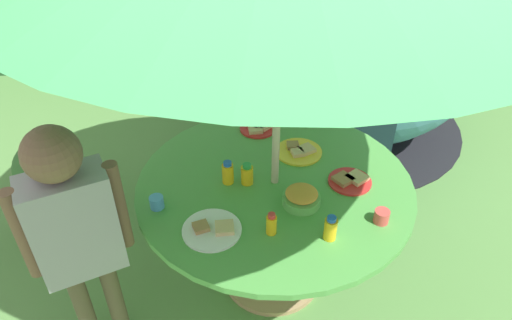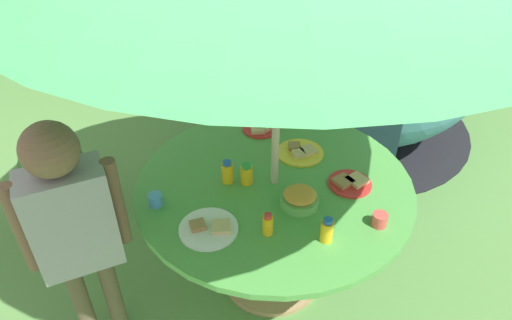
{
  "view_description": "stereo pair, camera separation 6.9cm",
  "coord_description": "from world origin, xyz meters",
  "px_view_note": "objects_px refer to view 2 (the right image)",
  "views": [
    {
      "loc": [
        -0.21,
        -1.77,
        2.16
      ],
      "look_at": [
        -0.09,
        0.06,
        0.79
      ],
      "focal_mm": 32.97,
      "sensor_mm": 36.0,
      "label": 1
    },
    {
      "loc": [
        -0.14,
        -1.77,
        2.16
      ],
      "look_at": [
        -0.09,
        0.06,
        0.79
      ],
      "focal_mm": 32.97,
      "sensor_mm": 36.0,
      "label": 2
    }
  ],
  "objects_px": {
    "juice_bottle_center_front": "(247,174)",
    "juice_bottle_mid_left": "(327,230)",
    "garden_table": "(274,203)",
    "child_in_grey_shirt": "(72,220)",
    "juice_bottle_near_right": "(227,172)",
    "dome_tent": "(361,50)",
    "plate_center_back": "(261,128)",
    "wooden_chair": "(319,90)",
    "plate_front_edge": "(300,152)",
    "cup_near": "(155,200)",
    "plate_far_right": "(209,228)",
    "plate_far_left": "(350,182)",
    "snack_bowl": "(300,198)",
    "child_in_white_shirt": "(292,90)",
    "cup_far": "(380,220)",
    "juice_bottle_near_left": "(268,224)",
    "potted_plant": "(56,177)"
  },
  "relations": [
    {
      "from": "plate_front_edge",
      "to": "juice_bottle_near_right",
      "type": "distance_m",
      "value": 0.44
    },
    {
      "from": "garden_table",
      "to": "juice_bottle_near_left",
      "type": "height_order",
      "value": "juice_bottle_near_left"
    },
    {
      "from": "plate_far_right",
      "to": "cup_far",
      "type": "distance_m",
      "value": 0.74
    },
    {
      "from": "cup_near",
      "to": "garden_table",
      "type": "bearing_deg",
      "value": 14.91
    },
    {
      "from": "plate_far_right",
      "to": "plate_far_left",
      "type": "distance_m",
      "value": 0.73
    },
    {
      "from": "juice_bottle_center_front",
      "to": "snack_bowl",
      "type": "bearing_deg",
      "value": -34.74
    },
    {
      "from": "plate_far_right",
      "to": "plate_far_left",
      "type": "xyz_separation_m",
      "value": [
        0.67,
        0.29,
        0.0
      ]
    },
    {
      "from": "garden_table",
      "to": "child_in_white_shirt",
      "type": "bearing_deg",
      "value": 79.28
    },
    {
      "from": "child_in_grey_shirt",
      "to": "juice_bottle_near_right",
      "type": "relative_size",
      "value": 10.51
    },
    {
      "from": "dome_tent",
      "to": "plate_front_edge",
      "type": "relative_size",
      "value": 9.38
    },
    {
      "from": "wooden_chair",
      "to": "cup_near",
      "type": "distance_m",
      "value": 1.67
    },
    {
      "from": "child_in_white_shirt",
      "to": "juice_bottle_near_left",
      "type": "bearing_deg",
      "value": 0.66
    },
    {
      "from": "juice_bottle_mid_left",
      "to": "plate_front_edge",
      "type": "bearing_deg",
      "value": 93.72
    },
    {
      "from": "wooden_chair",
      "to": "cup_far",
      "type": "height_order",
      "value": "wooden_chair"
    },
    {
      "from": "plate_far_left",
      "to": "juice_bottle_mid_left",
      "type": "distance_m",
      "value": 0.4
    },
    {
      "from": "dome_tent",
      "to": "plate_far_left",
      "type": "xyz_separation_m",
      "value": [
        -0.4,
        -1.64,
        0.04
      ]
    },
    {
      "from": "juice_bottle_center_front",
      "to": "juice_bottle_mid_left",
      "type": "distance_m",
      "value": 0.51
    },
    {
      "from": "garden_table",
      "to": "plate_front_edge",
      "type": "bearing_deg",
      "value": 56.56
    },
    {
      "from": "garden_table",
      "to": "juice_bottle_center_front",
      "type": "height_order",
      "value": "juice_bottle_center_front"
    },
    {
      "from": "garden_table",
      "to": "wooden_chair",
      "type": "xyz_separation_m",
      "value": [
        0.4,
        1.21,
        -0.02
      ]
    },
    {
      "from": "plate_center_back",
      "to": "juice_bottle_mid_left",
      "type": "xyz_separation_m",
      "value": [
        0.24,
        -0.86,
        0.04
      ]
    },
    {
      "from": "dome_tent",
      "to": "child_in_grey_shirt",
      "type": "bearing_deg",
      "value": -117.49
    },
    {
      "from": "garden_table",
      "to": "wooden_chair",
      "type": "height_order",
      "value": "wooden_chair"
    },
    {
      "from": "dome_tent",
      "to": "plate_center_back",
      "type": "relative_size",
      "value": 11.26
    },
    {
      "from": "plate_far_right",
      "to": "plate_center_back",
      "type": "xyz_separation_m",
      "value": [
        0.25,
        0.79,
        0.0
      ]
    },
    {
      "from": "child_in_grey_shirt",
      "to": "juice_bottle_near_right",
      "type": "bearing_deg",
      "value": 7.71
    },
    {
      "from": "plate_center_back",
      "to": "plate_front_edge",
      "type": "height_order",
      "value": "same"
    },
    {
      "from": "garden_table",
      "to": "dome_tent",
      "type": "distance_m",
      "value": 1.79
    },
    {
      "from": "juice_bottle_center_front",
      "to": "garden_table",
      "type": "bearing_deg",
      "value": 1.0
    },
    {
      "from": "juice_bottle_center_front",
      "to": "plate_far_right",
      "type": "bearing_deg",
      "value": -117.93
    },
    {
      "from": "garden_table",
      "to": "plate_front_edge",
      "type": "relative_size",
      "value": 5.48
    },
    {
      "from": "wooden_chair",
      "to": "snack_bowl",
      "type": "distance_m",
      "value": 1.42
    },
    {
      "from": "plate_far_right",
      "to": "cup_near",
      "type": "height_order",
      "value": "cup_near"
    },
    {
      "from": "wooden_chair",
      "to": "snack_bowl",
      "type": "bearing_deg",
      "value": -83.78
    },
    {
      "from": "potted_plant",
      "to": "cup_far",
      "type": "bearing_deg",
      "value": -26.45
    },
    {
      "from": "plate_center_back",
      "to": "juice_bottle_near_right",
      "type": "relative_size",
      "value": 1.69
    },
    {
      "from": "plate_front_edge",
      "to": "plate_far_left",
      "type": "bearing_deg",
      "value": -50.95
    },
    {
      "from": "plate_far_right",
      "to": "plate_far_left",
      "type": "height_order",
      "value": "same"
    },
    {
      "from": "garden_table",
      "to": "plate_far_left",
      "type": "relative_size",
      "value": 6.4
    },
    {
      "from": "plate_center_back",
      "to": "child_in_white_shirt",
      "type": "bearing_deg",
      "value": 63.09
    },
    {
      "from": "plate_center_back",
      "to": "juice_bottle_near_right",
      "type": "height_order",
      "value": "juice_bottle_near_right"
    },
    {
      "from": "juice_bottle_mid_left",
      "to": "cup_near",
      "type": "xyz_separation_m",
      "value": [
        -0.75,
        0.24,
        -0.03
      ]
    },
    {
      "from": "snack_bowl",
      "to": "plate_far_right",
      "type": "distance_m",
      "value": 0.43
    },
    {
      "from": "wooden_chair",
      "to": "plate_far_left",
      "type": "xyz_separation_m",
      "value": [
        -0.04,
        -1.24,
        0.17
      ]
    },
    {
      "from": "garden_table",
      "to": "snack_bowl",
      "type": "height_order",
      "value": "snack_bowl"
    },
    {
      "from": "plate_front_edge",
      "to": "cup_near",
      "type": "xyz_separation_m",
      "value": [
        -0.71,
        -0.38,
        0.02
      ]
    },
    {
      "from": "potted_plant",
      "to": "child_in_white_shirt",
      "type": "xyz_separation_m",
      "value": [
        1.5,
        0.33,
        0.41
      ]
    },
    {
      "from": "child_in_grey_shirt",
      "to": "plate_front_edge",
      "type": "relative_size",
      "value": 5.18
    },
    {
      "from": "wooden_chair",
      "to": "child_in_white_shirt",
      "type": "xyz_separation_m",
      "value": [
        -0.23,
        -0.31,
        0.17
      ]
    },
    {
      "from": "garden_table",
      "to": "snack_bowl",
      "type": "bearing_deg",
      "value": -58.11
    }
  ]
}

